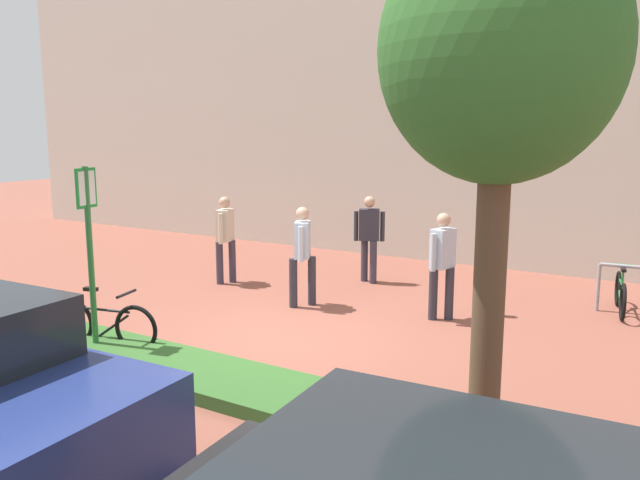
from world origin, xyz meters
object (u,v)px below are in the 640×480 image
(bollard_steel, at_px, (484,288))
(bike_at_sign, at_px, (104,324))
(person_suited_dark, at_px, (369,234))
(person_casual_tan, at_px, (442,259))
(parking_sign_post, at_px, (89,234))
(person_shirt_white, at_px, (303,250))
(person_shirt_blue, at_px, (225,234))
(tree_sidewalk, at_px, (500,56))

(bollard_steel, bearing_deg, bike_at_sign, -132.97)
(person_suited_dark, height_order, person_casual_tan, same)
(parking_sign_post, xyz_separation_m, person_suited_dark, (1.31, 5.58, -0.67))
(bike_at_sign, relative_size, person_shirt_white, 0.96)
(person_shirt_blue, bearing_deg, parking_sign_post, -75.19)
(parking_sign_post, bearing_deg, person_casual_tan, 48.73)
(parking_sign_post, bearing_deg, bollard_steel, 48.97)
(bike_at_sign, bearing_deg, parking_sign_post, -70.69)
(bike_at_sign, bearing_deg, person_suited_dark, 75.49)
(person_casual_tan, bearing_deg, bollard_steel, 50.53)
(parking_sign_post, xyz_separation_m, bollard_steel, (3.94, 4.53, -1.20))
(bollard_steel, height_order, person_shirt_white, person_shirt_white)
(bike_at_sign, distance_m, person_suited_dark, 5.57)
(person_shirt_white, height_order, person_suited_dark, same)
(person_shirt_blue, distance_m, person_shirt_white, 2.28)
(tree_sidewalk, xyz_separation_m, person_shirt_white, (-4.19, 3.51, -2.60))
(bike_at_sign, bearing_deg, person_shirt_blue, 104.55)
(parking_sign_post, relative_size, bike_at_sign, 1.54)
(person_casual_tan, bearing_deg, bike_at_sign, -133.52)
(person_shirt_blue, relative_size, person_suited_dark, 1.00)
(person_shirt_blue, bearing_deg, tree_sidewalk, -32.85)
(parking_sign_post, relative_size, person_casual_tan, 1.47)
(tree_sidewalk, bearing_deg, bollard_steel, 106.58)
(parking_sign_post, height_order, bollard_steel, parking_sign_post)
(parking_sign_post, height_order, person_suited_dark, parking_sign_post)
(person_suited_dark, xyz_separation_m, person_casual_tan, (2.13, -1.66, 0.00))
(bike_at_sign, height_order, bollard_steel, bollard_steel)
(parking_sign_post, xyz_separation_m, person_casual_tan, (3.44, 3.92, -0.67))
(bollard_steel, bearing_deg, tree_sidewalk, -73.42)
(tree_sidewalk, relative_size, person_suited_dark, 2.76)
(tree_sidewalk, bearing_deg, person_shirt_white, 140.07)
(tree_sidewalk, bearing_deg, person_shirt_blue, 147.15)
(bike_at_sign, bearing_deg, bollard_steel, 47.03)
(person_suited_dark, distance_m, person_casual_tan, 2.70)
(parking_sign_post, distance_m, bollard_steel, 6.13)
(parking_sign_post, relative_size, person_suited_dark, 1.47)
(bollard_steel, distance_m, person_shirt_blue, 5.07)
(person_casual_tan, bearing_deg, parking_sign_post, -131.27)
(bollard_steel, height_order, person_suited_dark, person_suited_dark)
(person_shirt_blue, distance_m, person_casual_tan, 4.51)
(bike_at_sign, relative_size, person_casual_tan, 0.96)
(bike_at_sign, relative_size, person_shirt_blue, 0.96)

